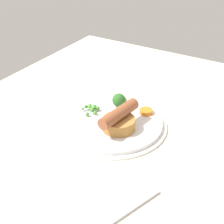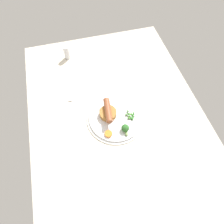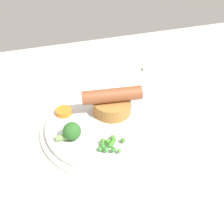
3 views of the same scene
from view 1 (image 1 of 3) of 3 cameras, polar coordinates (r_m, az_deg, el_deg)
dining_table at (r=87.90cm, az=-1.96°, el=-4.00°), size 110.00×80.00×3.00cm
dinner_plate at (r=88.93cm, az=-0.21°, el=-1.93°), size 26.70×26.70×1.40cm
sausage_pudding at (r=84.61cm, az=1.04°, el=-1.25°), size 12.00×7.61×5.46cm
pea_pile at (r=92.14cm, az=-3.12°, el=0.55°), size 5.41×4.40×1.81cm
broccoli_floret_near at (r=94.28cm, az=1.09°, el=1.84°), size 4.69×3.37×3.37cm
carrot_slice_0 at (r=91.88cm, az=5.20°, el=0.09°), size 3.73×3.73×1.03cm
fork at (r=67.14cm, az=1.40°, el=-15.24°), size 17.65×6.93×0.60cm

